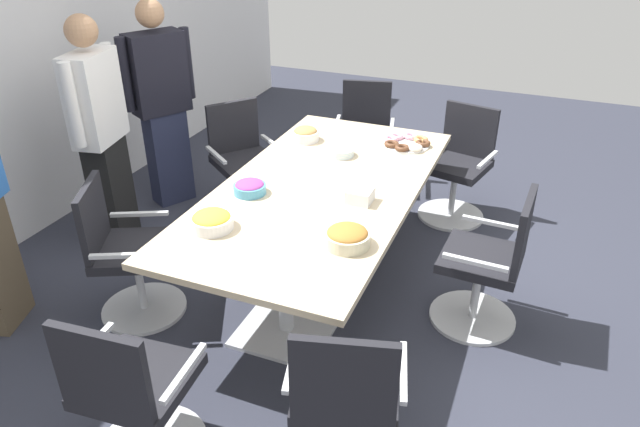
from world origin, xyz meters
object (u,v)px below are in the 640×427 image
(office_chair_6, at_px, (134,398))
(conference_table, at_px, (320,203))
(snack_bowl_candy_mix, at_px, (250,187))
(person_standing_2, at_px, (162,103))
(napkin_pile, at_px, (360,195))
(snack_bowl_chips_yellow, at_px, (212,220))
(donut_platter, at_px, (406,143))
(snack_bowl_cookies, at_px, (305,134))
(person_standing_1, at_px, (100,131))
(plate_stack, at_px, (341,152))
(office_chair_0, at_px, (345,405))
(office_chair_3, at_px, (364,140))
(office_chair_5, at_px, (127,258))
(office_chair_1, at_px, (489,268))
(office_chair_4, at_px, (243,166))
(office_chair_2, at_px, (458,170))
(snack_bowl_pretzels, at_px, (347,236))

(office_chair_6, bearing_deg, conference_table, 77.36)
(conference_table, xyz_separation_m, snack_bowl_candy_mix, (-0.26, 0.37, 0.17))
(person_standing_2, bearing_deg, napkin_pile, 96.62)
(conference_table, relative_size, person_standing_2, 1.42)
(snack_bowl_chips_yellow, height_order, donut_platter, snack_bowl_chips_yellow)
(conference_table, bearing_deg, snack_bowl_cookies, 30.16)
(person_standing_1, xyz_separation_m, plate_stack, (0.53, -1.65, -0.11))
(office_chair_0, xyz_separation_m, office_chair_3, (3.00, 0.91, 0.00))
(person_standing_1, height_order, snack_bowl_chips_yellow, person_standing_1)
(donut_platter, height_order, plate_stack, plate_stack)
(office_chair_5, bearing_deg, office_chair_1, 83.45)
(snack_bowl_candy_mix, distance_m, plate_stack, 0.83)
(office_chair_4, xyz_separation_m, napkin_pile, (-0.85, -1.29, 0.39))
(office_chair_2, relative_size, office_chair_6, 1.00)
(office_chair_1, height_order, plate_stack, office_chair_1)
(person_standing_1, xyz_separation_m, snack_bowl_candy_mix, (-0.24, -1.33, -0.09))
(office_chair_0, distance_m, person_standing_1, 2.75)
(office_chair_4, bearing_deg, office_chair_6, 54.31)
(office_chair_2, distance_m, snack_bowl_chips_yellow, 2.33)
(snack_bowl_chips_yellow, relative_size, plate_stack, 1.30)
(snack_bowl_cookies, bearing_deg, office_chair_4, 83.18)
(office_chair_0, relative_size, snack_bowl_cookies, 4.54)
(napkin_pile, bearing_deg, office_chair_0, -163.59)
(office_chair_5, relative_size, snack_bowl_chips_yellow, 3.76)
(office_chair_5, distance_m, person_standing_1, 1.11)
(snack_bowl_cookies, bearing_deg, snack_bowl_pretzels, -148.13)
(conference_table, relative_size, office_chair_0, 2.64)
(conference_table, distance_m, snack_bowl_cookies, 0.80)
(conference_table, distance_m, plate_stack, 0.53)
(napkin_pile, bearing_deg, office_chair_5, 116.01)
(conference_table, relative_size, office_chair_1, 2.64)
(office_chair_0, height_order, snack_bowl_pretzels, office_chair_0)
(office_chair_0, height_order, office_chair_5, same)
(office_chair_1, xyz_separation_m, snack_bowl_chips_yellow, (-0.71, 1.46, 0.39))
(office_chair_5, height_order, donut_platter, office_chair_5)
(office_chair_6, xyz_separation_m, person_standing_1, (1.64, 1.47, 0.48))
(office_chair_5, relative_size, napkin_pile, 6.16)
(office_chair_0, xyz_separation_m, person_standing_2, (2.03, 2.34, 0.47))
(office_chair_2, xyz_separation_m, donut_platter, (-0.47, 0.34, 0.37))
(office_chair_0, relative_size, person_standing_2, 0.54)
(office_chair_6, xyz_separation_m, snack_bowl_candy_mix, (1.41, 0.14, 0.39))
(snack_bowl_chips_yellow, bearing_deg, office_chair_2, -26.52)
(office_chair_1, relative_size, person_standing_1, 0.54)
(office_chair_2, relative_size, office_chair_5, 1.00)
(conference_table, distance_m, snack_bowl_candy_mix, 0.48)
(office_chair_4, height_order, donut_platter, office_chair_4)
(office_chair_6, bearing_deg, office_chair_1, 46.42)
(office_chair_2, relative_size, snack_bowl_pretzels, 3.67)
(person_standing_2, relative_size, snack_bowl_cookies, 8.44)
(office_chair_1, distance_m, office_chair_2, 1.41)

